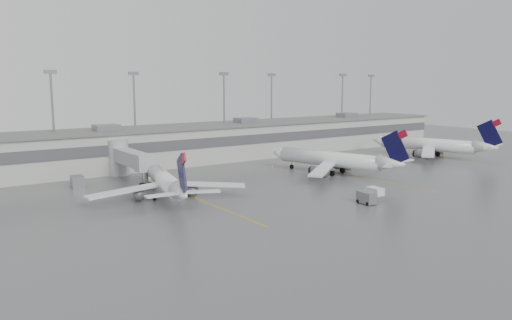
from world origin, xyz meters
TOP-DOWN VIEW (x-y plane):
  - ground at (0.00, 0.00)m, footprint 260.00×260.00m
  - terminal at (-0.01, 57.98)m, footprint 152.00×17.00m
  - light_masts at (0.00, 63.75)m, footprint 142.40×8.00m
  - jet_bridge_right at (-20.50, 45.72)m, footprint 4.00×17.20m
  - stand_markings at (-0.00, 24.00)m, footprint 105.25×40.00m
  - jet_mid_left at (-21.37, 26.02)m, footprint 24.37×27.63m
  - jet_mid_right at (15.20, 26.11)m, footprint 25.88×29.46m
  - jet_far_right at (50.86, 29.26)m, footprint 26.57×30.26m
  - baggage_tug at (5.25, 6.75)m, footprint 2.12×3.10m
  - baggage_cart at (2.05, 5.55)m, footprint 1.84×2.99m
  - gse_uld_b at (-16.90, 43.31)m, footprint 2.96×2.24m
  - gse_uld_c at (23.63, 37.45)m, footprint 2.90×2.29m
  - gse_loader at (-30.54, 42.61)m, footprint 2.36×3.42m
  - cone_b at (-12.80, 38.26)m, footprint 0.48×0.48m
  - cone_c at (9.41, 39.49)m, footprint 0.44×0.44m
  - cone_d at (55.60, 29.54)m, footprint 0.49×0.49m

SIDE VIEW (x-z plane):
  - ground at x=0.00m, z-range 0.00..0.00m
  - stand_markings at x=0.00m, z-range 0.00..0.01m
  - cone_c at x=9.41m, z-range 0.00..0.69m
  - cone_b at x=-12.80m, z-range 0.00..0.76m
  - cone_d at x=55.60m, z-range 0.00..0.78m
  - baggage_tug at x=5.25m, z-range -0.21..1.71m
  - gse_uld_c at x=23.63m, z-range 0.00..1.81m
  - gse_uld_b at x=-16.90m, z-range 0.00..1.91m
  - baggage_cart at x=2.05m, z-range 0.04..1.89m
  - gse_loader at x=-30.54m, z-range 0.00..2.01m
  - jet_mid_left at x=-21.37m, z-range -1.72..7.36m
  - jet_mid_right at x=15.20m, z-range -1.86..7.96m
  - jet_far_right at x=50.86m, z-range -1.91..8.19m
  - jet_bridge_right at x=-20.50m, z-range 0.37..7.37m
  - terminal at x=-0.01m, z-range -0.55..8.90m
  - light_masts at x=0.00m, z-range 1.73..22.33m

